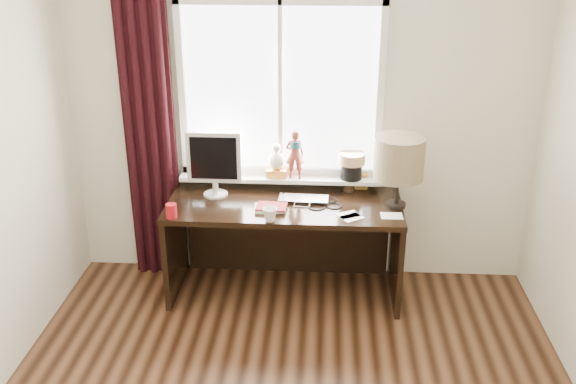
# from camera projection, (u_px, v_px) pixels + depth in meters

# --- Properties ---
(wall_back) EXTENTS (3.50, 0.00, 2.60)m
(wall_back) POSITION_uv_depth(u_px,v_px,m) (301.00, 116.00, 4.76)
(wall_back) COLOR beige
(wall_back) RESTS_ON ground
(laptop) EXTENTS (0.37, 0.25, 0.03)m
(laptop) POSITION_uv_depth(u_px,v_px,m) (304.00, 199.00, 4.67)
(laptop) COLOR silver
(laptop) RESTS_ON desk
(mug) EXTENTS (0.13, 0.13, 0.10)m
(mug) POSITION_uv_depth(u_px,v_px,m) (270.00, 214.00, 4.35)
(mug) COLOR white
(mug) RESTS_ON desk
(red_cup) EXTENTS (0.08, 0.08, 0.10)m
(red_cup) POSITION_uv_depth(u_px,v_px,m) (171.00, 211.00, 4.40)
(red_cup) COLOR #A50E16
(red_cup) RESTS_ON desk
(window) EXTENTS (1.52, 0.21, 1.40)m
(window) POSITION_uv_depth(u_px,v_px,m) (283.00, 116.00, 4.72)
(window) COLOR white
(window) RESTS_ON ground
(curtain) EXTENTS (0.38, 0.09, 2.25)m
(curtain) POSITION_uv_depth(u_px,v_px,m) (150.00, 140.00, 4.81)
(curtain) COLOR black
(curtain) RESTS_ON floor
(desk) EXTENTS (1.70, 0.70, 0.75)m
(desk) POSITION_uv_depth(u_px,v_px,m) (285.00, 227.00, 4.83)
(desk) COLOR black
(desk) RESTS_ON floor
(monitor) EXTENTS (0.40, 0.18, 0.49)m
(monitor) POSITION_uv_depth(u_px,v_px,m) (214.00, 160.00, 4.67)
(monitor) COLOR beige
(monitor) RESTS_ON desk
(notebook_stack) EXTENTS (0.24, 0.18, 0.03)m
(notebook_stack) POSITION_uv_depth(u_px,v_px,m) (271.00, 207.00, 4.53)
(notebook_stack) COLOR beige
(notebook_stack) RESTS_ON desk
(brush_holder) EXTENTS (0.09, 0.09, 0.25)m
(brush_holder) POSITION_uv_depth(u_px,v_px,m) (349.00, 183.00, 4.83)
(brush_holder) COLOR black
(brush_holder) RESTS_ON desk
(icon_frame) EXTENTS (0.10, 0.03, 0.13)m
(icon_frame) POSITION_uv_depth(u_px,v_px,m) (361.00, 181.00, 4.86)
(icon_frame) COLOR gold
(icon_frame) RESTS_ON desk
(table_lamp) EXTENTS (0.35, 0.35, 0.52)m
(table_lamp) POSITION_uv_depth(u_px,v_px,m) (399.00, 159.00, 4.44)
(table_lamp) COLOR black
(table_lamp) RESTS_ON desk
(loose_papers) EXTENTS (0.47, 0.21, 0.00)m
(loose_papers) POSITION_uv_depth(u_px,v_px,m) (364.00, 216.00, 4.44)
(loose_papers) COLOR white
(loose_papers) RESTS_ON desk
(desk_cables) EXTENTS (0.28, 0.28, 0.01)m
(desk_cables) POSITION_uv_depth(u_px,v_px,m) (326.00, 205.00, 4.61)
(desk_cables) COLOR black
(desk_cables) RESTS_ON desk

